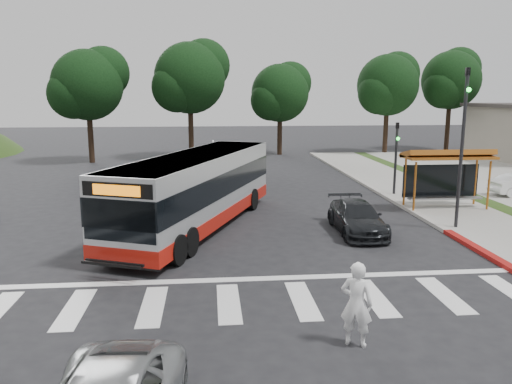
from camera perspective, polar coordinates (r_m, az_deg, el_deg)
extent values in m
plane|color=black|center=(18.34, -3.76, -6.30)|extent=(140.00, 140.00, 0.00)
cube|color=gray|center=(28.46, 18.46, -0.44)|extent=(4.00, 40.00, 0.12)
cube|color=#9E9991|center=(27.72, 14.67, -0.49)|extent=(0.30, 40.00, 0.15)
cube|color=maroon|center=(18.93, 25.01, -6.55)|extent=(0.32, 6.00, 0.15)
cube|color=silver|center=(13.65, -3.14, -12.55)|extent=(18.00, 2.60, 0.01)
cylinder|color=#A65A1B|center=(24.21, 17.69, 0.57)|extent=(0.10, 0.10, 2.30)
cylinder|color=#A65A1B|center=(25.83, 25.06, 0.68)|extent=(0.10, 0.10, 2.30)
cylinder|color=#A65A1B|center=(25.30, 16.64, 1.07)|extent=(0.10, 0.10, 2.30)
cylinder|color=#A65A1B|center=(26.85, 23.79, 1.15)|extent=(0.10, 0.10, 2.30)
cube|color=#A65A1B|center=(25.31, 21.10, 3.77)|extent=(4.20, 1.60, 0.12)
cube|color=#A65A1B|center=(25.34, 21.07, 4.12)|extent=(4.20, 1.32, 0.51)
cube|color=black|center=(26.02, 20.33, 1.22)|extent=(3.80, 0.06, 1.60)
cube|color=gray|center=(25.62, 20.79, -0.67)|extent=(3.60, 0.40, 0.08)
cylinder|color=black|center=(21.60, 22.45, 4.35)|extent=(0.14, 0.14, 6.50)
imported|color=black|center=(21.49, 23.00, 11.64)|extent=(0.16, 0.20, 1.00)
sphere|color=#19E533|center=(21.33, 23.16, 10.70)|extent=(0.18, 0.18, 0.18)
cylinder|color=black|center=(28.08, 15.67, 3.59)|extent=(0.14, 0.14, 4.00)
imported|color=black|center=(27.94, 15.83, 6.64)|extent=(0.16, 0.20, 1.00)
sphere|color=#19E533|center=(27.80, 15.93, 5.89)|extent=(0.18, 0.18, 0.18)
cylinder|color=black|center=(48.48, 14.60, 7.00)|extent=(0.44, 0.44, 4.40)
sphere|color=black|center=(48.38, 14.83, 11.73)|extent=(5.60, 5.60, 5.60)
sphere|color=black|center=(49.58, 15.80, 12.82)|extent=(4.20, 4.20, 4.20)
sphere|color=black|center=(47.39, 13.95, 10.94)|extent=(3.92, 3.92, 3.92)
cylinder|color=black|center=(53.05, 21.05, 7.08)|extent=(0.44, 0.44, 4.84)
sphere|color=black|center=(52.98, 21.39, 11.82)|extent=(5.60, 5.60, 5.60)
sphere|color=black|center=(54.27, 22.15, 12.90)|extent=(4.20, 4.20, 4.20)
sphere|color=black|center=(51.91, 20.69, 11.05)|extent=(3.92, 3.92, 3.92)
cylinder|color=black|center=(43.63, -7.44, 7.00)|extent=(0.44, 0.44, 4.84)
sphere|color=black|center=(43.54, -7.59, 12.79)|extent=(6.00, 6.00, 6.00)
sphere|color=black|center=(44.46, -5.99, 14.21)|extent=(4.50, 4.50, 4.50)
sphere|color=black|center=(42.83, -9.03, 11.75)|extent=(4.20, 4.20, 4.20)
cylinder|color=black|center=(46.08, 2.72, 6.75)|extent=(0.44, 0.44, 3.96)
sphere|color=black|center=(45.95, 2.76, 11.23)|extent=(5.20, 5.20, 5.20)
sphere|color=black|center=(46.89, 3.92, 12.32)|extent=(3.90, 3.90, 3.90)
sphere|color=black|center=(45.19, 1.71, 10.44)|extent=(3.64, 3.64, 3.64)
cylinder|color=black|center=(42.71, -18.38, 6.15)|extent=(0.44, 0.44, 4.40)
sphere|color=black|center=(42.59, -18.71, 11.51)|extent=(5.60, 5.60, 5.60)
sphere|color=black|center=(43.20, -17.06, 12.93)|extent=(4.20, 4.20, 4.20)
sphere|color=black|center=(42.14, -20.19, 10.48)|extent=(3.92, 3.92, 3.92)
imported|color=white|center=(11.41, 11.41, -12.43)|extent=(0.84, 0.73, 1.93)
imported|color=black|center=(20.42, 11.45, -2.88)|extent=(1.82, 4.30, 1.24)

